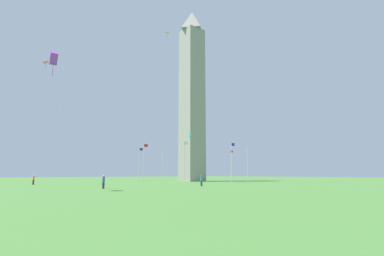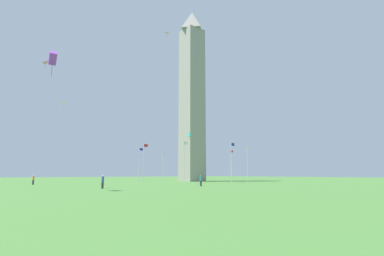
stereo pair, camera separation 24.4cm
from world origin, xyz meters
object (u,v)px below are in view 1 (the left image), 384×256
object	(u,v)px
flagpole_w	(232,160)
kite_white_box	(64,103)
kite_orange_diamond	(167,33)
obelisk_monument	(192,93)
flagpole_s	(144,161)
person_blue_shirt	(103,182)
person_teal_shirt	(201,181)
flagpole_sw	(184,160)
flagpole_ne	(198,164)
kite_cyan_box	(190,135)
flagpole_e	(163,164)
flagpole_nw	(248,162)
person_orange_shirt	(33,180)
kite_purple_box	(54,58)
flagpole_se	(139,163)
kite_pink_diamond	(46,63)
flagpole_n	(231,164)

from	to	relation	value
flagpole_w	kite_white_box	distance (m)	39.03
kite_orange_diamond	obelisk_monument	bearing A→B (deg)	31.55
flagpole_s	kite_orange_diamond	distance (m)	29.68
person_blue_shirt	person_teal_shirt	xyz separation A→B (m)	(14.97, -1.99, -0.01)
flagpole_sw	flagpole_ne	bearing A→B (deg)	45.00
kite_cyan_box	flagpole_e	bearing A→B (deg)	71.09
flagpole_nw	kite_white_box	distance (m)	45.97
flagpole_s	person_orange_shirt	xyz separation A→B (m)	(-22.78, -1.69, -4.00)
flagpole_w	kite_purple_box	size ratio (longest dim) A/B	3.00
flagpole_nw	person_teal_shirt	xyz separation A→B (m)	(-27.73, -14.54, -4.00)
flagpole_sw	person_teal_shirt	xyz separation A→B (m)	(-7.46, -14.54, -4.00)
flagpole_w	person_orange_shirt	world-z (taller)	flagpole_w
flagpole_ne	kite_white_box	bearing A→B (deg)	-173.51
flagpole_w	person_blue_shirt	size ratio (longest dim) A/B	5.09
flagpole_e	kite_cyan_box	bearing A→B (deg)	-108.91
flagpole_s	flagpole_nw	world-z (taller)	same
flagpole_se	person_teal_shirt	size ratio (longest dim) A/B	5.15
person_orange_shirt	kite_pink_diamond	xyz separation A→B (m)	(0.28, -0.63, 21.67)
kite_orange_diamond	flagpole_se	bearing A→B (deg)	78.33
person_blue_shirt	person_orange_shirt	size ratio (longest dim) A/B	1.01
person_blue_shirt	person_teal_shirt	size ratio (longest dim) A/B	1.01
flagpole_ne	flagpole_sw	xyz separation A→B (m)	(-20.27, -20.27, 0.00)
flagpole_se	kite_white_box	xyz separation A→B (m)	(-21.20, -4.72, 12.32)
flagpole_nw	person_blue_shirt	bearing A→B (deg)	-163.62
kite_pink_diamond	person_orange_shirt	bearing A→B (deg)	113.90
flagpole_nw	person_blue_shirt	distance (m)	44.68
flagpole_s	person_orange_shirt	world-z (taller)	flagpole_s
flagpole_e	person_orange_shirt	size ratio (longest dim) A/B	5.14
kite_white_box	kite_orange_diamond	distance (m)	27.48
kite_purple_box	kite_cyan_box	xyz separation A→B (m)	(31.89, 15.30, -4.68)
kite_purple_box	kite_pink_diamond	world-z (taller)	kite_pink_diamond
obelisk_monument	flagpole_w	xyz separation A→B (m)	(0.05, -14.33, -18.87)
flagpole_ne	kite_cyan_box	distance (m)	27.35
kite_pink_diamond	person_blue_shirt	bearing A→B (deg)	-78.15
flagpole_ne	person_blue_shirt	bearing A→B (deg)	-142.45
flagpole_nw	person_blue_shirt	world-z (taller)	flagpole_nw
flagpole_se	kite_cyan_box	xyz separation A→B (m)	(2.00, -19.56, 5.66)
flagpole_ne	person_blue_shirt	world-z (taller)	flagpole_ne
person_orange_shirt	kite_purple_box	size ratio (longest dim) A/B	0.58
flagpole_s	person_orange_shirt	bearing A→B (deg)	-175.76
flagpole_w	flagpole_nw	distance (m)	10.97
obelisk_monument	kite_cyan_box	distance (m)	18.13
obelisk_monument	person_orange_shirt	xyz separation A→B (m)	(-37.06, -1.69, -22.87)
flagpole_s	person_teal_shirt	bearing A→B (deg)	-97.53
flagpole_sw	person_teal_shirt	distance (m)	16.82
flagpole_ne	kite_white_box	size ratio (longest dim) A/B	5.35
flagpole_s	kite_cyan_box	bearing A→B (deg)	-56.68
flagpole_n	flagpole_e	bearing A→B (deg)	135.00
obelisk_monument	flagpole_e	world-z (taller)	obelisk_monument
flagpole_ne	flagpole_sw	size ratio (longest dim) A/B	1.00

